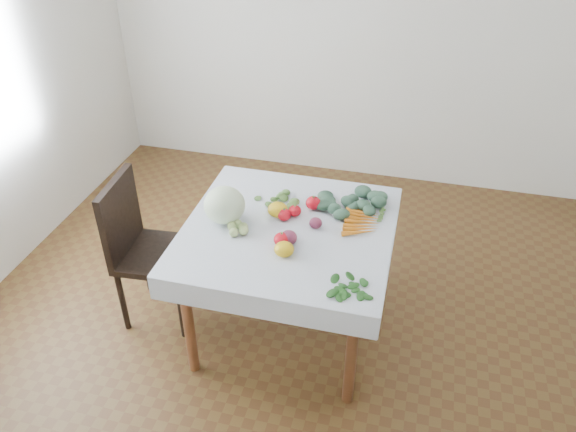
{
  "coord_description": "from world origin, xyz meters",
  "views": [
    {
      "loc": [
        0.61,
        -2.39,
        2.53
      ],
      "look_at": [
        -0.01,
        0.02,
        0.82
      ],
      "focal_mm": 35.0,
      "sensor_mm": 36.0,
      "label": 1
    }
  ],
  "objects_px": {
    "chair": "(141,242)",
    "carrot_bunch": "(361,221)",
    "cabbage": "(225,205)",
    "heirloom_back": "(278,210)",
    "table": "(288,243)"
  },
  "relations": [
    {
      "from": "heirloom_back",
      "to": "carrot_bunch",
      "type": "bearing_deg",
      "value": 5.21
    },
    {
      "from": "carrot_bunch",
      "to": "table",
      "type": "bearing_deg",
      "value": -159.01
    },
    {
      "from": "table",
      "to": "heirloom_back",
      "type": "height_order",
      "value": "heirloom_back"
    },
    {
      "from": "table",
      "to": "chair",
      "type": "height_order",
      "value": "chair"
    },
    {
      "from": "cabbage",
      "to": "carrot_bunch",
      "type": "xyz_separation_m",
      "value": [
        0.73,
        0.16,
        -0.09
      ]
    },
    {
      "from": "chair",
      "to": "cabbage",
      "type": "distance_m",
      "value": 0.61
    },
    {
      "from": "chair",
      "to": "cabbage",
      "type": "bearing_deg",
      "value": 4.53
    },
    {
      "from": "cabbage",
      "to": "heirloom_back",
      "type": "distance_m",
      "value": 0.3
    },
    {
      "from": "table",
      "to": "cabbage",
      "type": "height_order",
      "value": "cabbage"
    },
    {
      "from": "chair",
      "to": "cabbage",
      "type": "relative_size",
      "value": 4.17
    },
    {
      "from": "chair",
      "to": "heirloom_back",
      "type": "relative_size",
      "value": 8.35
    },
    {
      "from": "chair",
      "to": "carrot_bunch",
      "type": "xyz_separation_m",
      "value": [
        1.25,
        0.2,
        0.23
      ]
    },
    {
      "from": "table",
      "to": "heirloom_back",
      "type": "distance_m",
      "value": 0.19
    },
    {
      "from": "heirloom_back",
      "to": "carrot_bunch",
      "type": "distance_m",
      "value": 0.46
    },
    {
      "from": "cabbage",
      "to": "carrot_bunch",
      "type": "relative_size",
      "value": 0.75
    }
  ]
}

